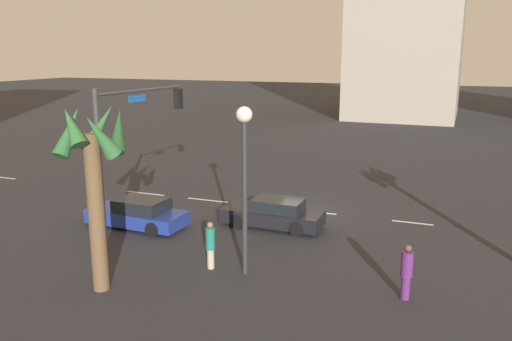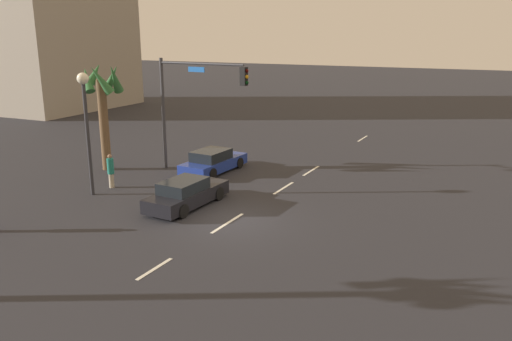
{
  "view_description": "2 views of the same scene",
  "coord_description": "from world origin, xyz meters",
  "px_view_note": "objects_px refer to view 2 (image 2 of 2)",
  "views": [
    {
      "loc": [
        -6.56,
        24.0,
        7.78
      ],
      "look_at": [
        2.34,
        0.52,
        2.01
      ],
      "focal_mm": 36.05,
      "sensor_mm": 36.0,
      "label": 1
    },
    {
      "loc": [
        -17.75,
        -10.4,
        7.75
      ],
      "look_at": [
        1.74,
        -0.24,
        1.84
      ],
      "focal_mm": 35.52,
      "sensor_mm": 36.0,
      "label": 2
    }
  ],
  "objects_px": {
    "car_1": "(186,194)",
    "pedestrian_1": "(111,170)",
    "car_2": "(213,162)",
    "streetlamp": "(86,110)",
    "traffic_signal": "(190,96)",
    "palm_tree_1": "(103,96)"
  },
  "relations": [
    {
      "from": "car_2",
      "to": "pedestrian_1",
      "type": "height_order",
      "value": "pedestrian_1"
    },
    {
      "from": "traffic_signal",
      "to": "streetlamp",
      "type": "xyz_separation_m",
      "value": [
        -5.88,
        1.96,
        -0.2
      ]
    },
    {
      "from": "car_2",
      "to": "pedestrian_1",
      "type": "bearing_deg",
      "value": 149.34
    },
    {
      "from": "streetlamp",
      "to": "palm_tree_1",
      "type": "distance_m",
      "value": 4.93
    },
    {
      "from": "streetlamp",
      "to": "palm_tree_1",
      "type": "bearing_deg",
      "value": 34.14
    },
    {
      "from": "traffic_signal",
      "to": "car_1",
      "type": "bearing_deg",
      "value": -147.8
    },
    {
      "from": "car_1",
      "to": "palm_tree_1",
      "type": "distance_m",
      "value": 9.44
    },
    {
      "from": "car_1",
      "to": "traffic_signal",
      "type": "relative_size",
      "value": 0.72
    },
    {
      "from": "streetlamp",
      "to": "traffic_signal",
      "type": "bearing_deg",
      "value": -18.41
    },
    {
      "from": "palm_tree_1",
      "to": "pedestrian_1",
      "type": "bearing_deg",
      "value": -134.55
    },
    {
      "from": "palm_tree_1",
      "to": "car_1",
      "type": "bearing_deg",
      "value": -112.95
    },
    {
      "from": "car_2",
      "to": "traffic_signal",
      "type": "relative_size",
      "value": 0.72
    },
    {
      "from": "car_2",
      "to": "traffic_signal",
      "type": "xyz_separation_m",
      "value": [
        -0.61,
        1.08,
        3.82
      ]
    },
    {
      "from": "car_1",
      "to": "car_2",
      "type": "bearing_deg",
      "value": 20.63
    },
    {
      "from": "traffic_signal",
      "to": "palm_tree_1",
      "type": "xyz_separation_m",
      "value": [
        -1.8,
        4.72,
        -0.1
      ]
    },
    {
      "from": "car_2",
      "to": "streetlamp",
      "type": "height_order",
      "value": "streetlamp"
    },
    {
      "from": "car_1",
      "to": "car_2",
      "type": "xyz_separation_m",
      "value": [
        5.8,
        2.18,
        -0.0
      ]
    },
    {
      "from": "car_1",
      "to": "pedestrian_1",
      "type": "relative_size",
      "value": 2.59
    },
    {
      "from": "pedestrian_1",
      "to": "palm_tree_1",
      "type": "xyz_separation_m",
      "value": [
        2.72,
        2.76,
        3.39
      ]
    },
    {
      "from": "car_1",
      "to": "streetlamp",
      "type": "distance_m",
      "value": 6.39
    },
    {
      "from": "car_1",
      "to": "pedestrian_1",
      "type": "xyz_separation_m",
      "value": [
        0.66,
        5.23,
        0.33
      ]
    },
    {
      "from": "traffic_signal",
      "to": "pedestrian_1",
      "type": "bearing_deg",
      "value": 156.54
    }
  ]
}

